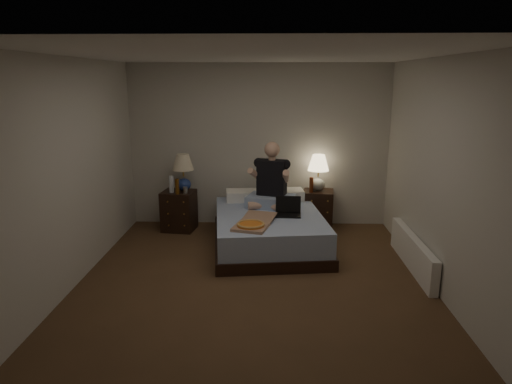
{
  "coord_description": "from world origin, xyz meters",
  "views": [
    {
      "loc": [
        0.18,
        -4.78,
        2.27
      ],
      "look_at": [
        0.0,
        0.9,
        0.85
      ],
      "focal_mm": 32.0,
      "sensor_mm": 36.0,
      "label": 1
    }
  ],
  "objects_px": {
    "beer_bottle_right": "(311,185)",
    "laptop": "(288,207)",
    "water_bottle": "(171,184)",
    "beer_bottle_left": "(177,186)",
    "nightstand_left": "(179,211)",
    "radiator": "(413,253)",
    "lamp_right": "(318,173)",
    "person": "(271,175)",
    "pizza_box": "(251,225)",
    "lamp_left": "(183,172)",
    "bed": "(269,230)",
    "nightstand_right": "(318,209)",
    "soda_can": "(185,190)"
  },
  "relations": [
    {
      "from": "lamp_left",
      "to": "pizza_box",
      "type": "distance_m",
      "value": 1.78
    },
    {
      "from": "beer_bottle_right",
      "to": "pizza_box",
      "type": "bearing_deg",
      "value": -121.71
    },
    {
      "from": "nightstand_right",
      "to": "beer_bottle_left",
      "type": "relative_size",
      "value": 2.56
    },
    {
      "from": "soda_can",
      "to": "beer_bottle_right",
      "type": "bearing_deg",
      "value": 5.92
    },
    {
      "from": "lamp_right",
      "to": "beer_bottle_left",
      "type": "distance_m",
      "value": 2.13
    },
    {
      "from": "nightstand_right",
      "to": "lamp_right",
      "type": "distance_m",
      "value": 0.58
    },
    {
      "from": "nightstand_right",
      "to": "soda_can",
      "type": "bearing_deg",
      "value": -164.66
    },
    {
      "from": "soda_can",
      "to": "person",
      "type": "xyz_separation_m",
      "value": [
        1.27,
        -0.19,
        0.28
      ]
    },
    {
      "from": "beer_bottle_left",
      "to": "nightstand_right",
      "type": "bearing_deg",
      "value": 9.35
    },
    {
      "from": "laptop",
      "to": "pizza_box",
      "type": "bearing_deg",
      "value": -128.77
    },
    {
      "from": "nightstand_left",
      "to": "radiator",
      "type": "relative_size",
      "value": 0.38
    },
    {
      "from": "lamp_left",
      "to": "bed",
      "type": "bearing_deg",
      "value": -28.89
    },
    {
      "from": "water_bottle",
      "to": "radiator",
      "type": "bearing_deg",
      "value": -21.8
    },
    {
      "from": "laptop",
      "to": "pizza_box",
      "type": "xyz_separation_m",
      "value": [
        -0.48,
        -0.55,
        -0.08
      ]
    },
    {
      "from": "water_bottle",
      "to": "pizza_box",
      "type": "height_order",
      "value": "water_bottle"
    },
    {
      "from": "radiator",
      "to": "person",
      "type": "bearing_deg",
      "value": 148.74
    },
    {
      "from": "pizza_box",
      "to": "nightstand_right",
      "type": "bearing_deg",
      "value": 71.34
    },
    {
      "from": "person",
      "to": "laptop",
      "type": "bearing_deg",
      "value": -47.27
    },
    {
      "from": "pizza_box",
      "to": "radiator",
      "type": "xyz_separation_m",
      "value": [
        1.98,
        -0.05,
        -0.31
      ]
    },
    {
      "from": "person",
      "to": "radiator",
      "type": "relative_size",
      "value": 0.58
    },
    {
      "from": "lamp_right",
      "to": "radiator",
      "type": "xyz_separation_m",
      "value": [
        1.02,
        -1.54,
        -0.67
      ]
    },
    {
      "from": "water_bottle",
      "to": "laptop",
      "type": "xyz_separation_m",
      "value": [
        1.72,
        -0.69,
        -0.14
      ]
    },
    {
      "from": "nightstand_left",
      "to": "radiator",
      "type": "distance_m",
      "value": 3.43
    },
    {
      "from": "bed",
      "to": "person",
      "type": "relative_size",
      "value": 2.03
    },
    {
      "from": "bed",
      "to": "person",
      "type": "distance_m",
      "value": 0.79
    },
    {
      "from": "nightstand_right",
      "to": "laptop",
      "type": "distance_m",
      "value": 1.11
    },
    {
      "from": "water_bottle",
      "to": "beer_bottle_left",
      "type": "xyz_separation_m",
      "value": [
        0.1,
        -0.09,
        -0.01
      ]
    },
    {
      "from": "lamp_right",
      "to": "beer_bottle_right",
      "type": "xyz_separation_m",
      "value": [
        -0.11,
        -0.11,
        -0.17
      ]
    },
    {
      "from": "nightstand_left",
      "to": "beer_bottle_left",
      "type": "bearing_deg",
      "value": -74.69
    },
    {
      "from": "water_bottle",
      "to": "radiator",
      "type": "height_order",
      "value": "water_bottle"
    },
    {
      "from": "person",
      "to": "water_bottle",
      "type": "bearing_deg",
      "value": -173.31
    },
    {
      "from": "bed",
      "to": "radiator",
      "type": "distance_m",
      "value": 1.9
    },
    {
      "from": "beer_bottle_right",
      "to": "laptop",
      "type": "distance_m",
      "value": 0.93
    },
    {
      "from": "nightstand_left",
      "to": "soda_can",
      "type": "xyz_separation_m",
      "value": [
        0.13,
        -0.12,
        0.35
      ]
    },
    {
      "from": "nightstand_left",
      "to": "beer_bottle_right",
      "type": "distance_m",
      "value": 2.05
    },
    {
      "from": "water_bottle",
      "to": "person",
      "type": "height_order",
      "value": "person"
    },
    {
      "from": "bed",
      "to": "soda_can",
      "type": "height_order",
      "value": "soda_can"
    },
    {
      "from": "pizza_box",
      "to": "lamp_right",
      "type": "bearing_deg",
      "value": 71.74
    },
    {
      "from": "water_bottle",
      "to": "pizza_box",
      "type": "distance_m",
      "value": 1.76
    },
    {
      "from": "person",
      "to": "radiator",
      "type": "xyz_separation_m",
      "value": [
        1.74,
        -1.06,
        -0.74
      ]
    },
    {
      "from": "lamp_left",
      "to": "radiator",
      "type": "bearing_deg",
      "value": -24.82
    },
    {
      "from": "laptop",
      "to": "pizza_box",
      "type": "relative_size",
      "value": 0.45
    },
    {
      "from": "nightstand_left",
      "to": "soda_can",
      "type": "distance_m",
      "value": 0.4
    },
    {
      "from": "nightstand_left",
      "to": "lamp_left",
      "type": "distance_m",
      "value": 0.59
    },
    {
      "from": "beer_bottle_right",
      "to": "beer_bottle_left",
      "type": "bearing_deg",
      "value": -173.05
    },
    {
      "from": "beer_bottle_left",
      "to": "pizza_box",
      "type": "height_order",
      "value": "beer_bottle_left"
    },
    {
      "from": "beer_bottle_right",
      "to": "person",
      "type": "height_order",
      "value": "person"
    },
    {
      "from": "lamp_left",
      "to": "radiator",
      "type": "relative_size",
      "value": 0.35
    },
    {
      "from": "nightstand_right",
      "to": "lamp_left",
      "type": "xyz_separation_m",
      "value": [
        -2.06,
        -0.13,
        0.59
      ]
    },
    {
      "from": "lamp_left",
      "to": "soda_can",
      "type": "xyz_separation_m",
      "value": [
        0.05,
        -0.17,
        -0.23
      ]
    }
  ]
}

